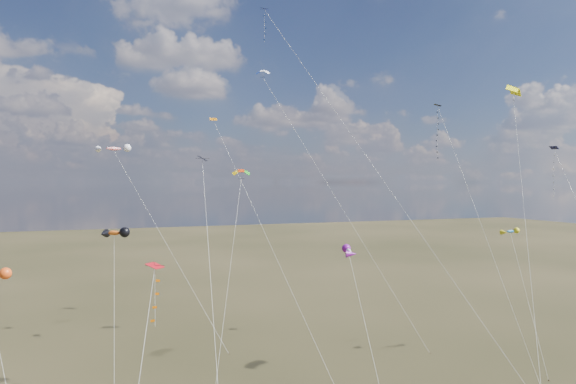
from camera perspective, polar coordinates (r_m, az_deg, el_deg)
name	(u,v)px	position (r m, az deg, el deg)	size (l,w,h in m)	color
diamond_black_high	(441,142)	(65.28, 16.68, 5.37)	(1.11, 17.38, 29.67)	black
diamond_navy_tall	(286,55)	(60.77, -0.17, 15.02)	(16.03, 29.05, 40.84)	#0A094F
diamond_black_mid	(207,230)	(41.77, -8.96, -4.20)	(2.23, 16.52, 22.38)	black
diamond_red_low	(153,308)	(32.93, -14.76, -12.31)	(3.98, 10.77, 15.05)	red
diamond_navy_right	(559,182)	(62.86, 27.86, 0.94)	(6.95, 18.27, 24.03)	#0E0F47
diamond_orange_center	(246,191)	(57.29, -4.69, 0.12)	(9.20, 16.05, 27.70)	#D67400
parafoil_yellow	(514,88)	(54.94, 23.80, 10.52)	(10.86, 14.55, 29.93)	#F8F510
parafoil_blue_white	(264,74)	(74.83, -2.64, 13.00)	(15.35, 20.89, 36.42)	#0D33B1
parafoil_tricolor	(241,172)	(66.03, -5.22, 2.26)	(7.97, 15.83, 22.08)	#E7B805
novelty_orange_black	(114,233)	(51.28, -18.76, -4.39)	(2.54, 9.86, 15.80)	#D15815
novelty_white_purple	(349,252)	(44.60, 6.79, -6.59)	(1.56, 9.84, 14.56)	white
novelty_redwhite_stripe	(114,149)	(72.75, -18.77, 4.53)	(14.41, 15.92, 25.17)	red
novelty_blue_yellow	(511,232)	(64.78, 23.50, -4.12)	(3.33, 8.07, 14.75)	#1465AA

